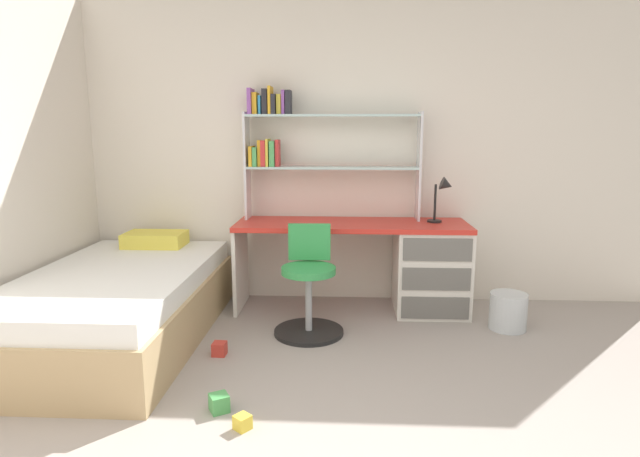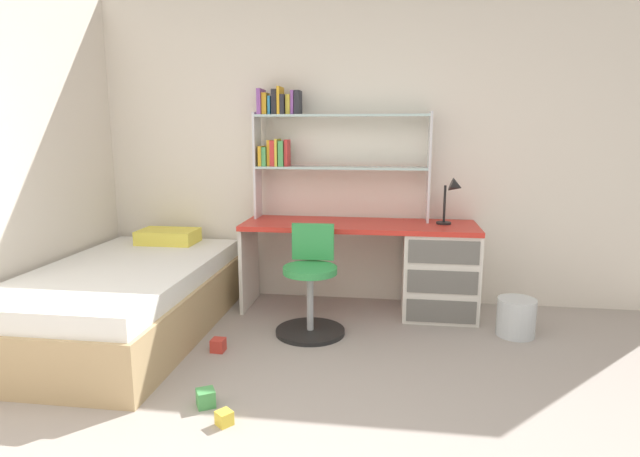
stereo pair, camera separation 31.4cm
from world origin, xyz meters
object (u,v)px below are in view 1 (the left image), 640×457
(desk, at_px, (411,263))
(toy_block_yellow_2, at_px, (242,422))
(swivel_chair, at_px, (309,291))
(desk_lamp, at_px, (444,192))
(toy_block_green_0, at_px, (219,403))
(bed_platform, at_px, (118,305))
(bookshelf_hutch, at_px, (304,140))
(waste_bin, at_px, (508,311))
(toy_block_red_1, at_px, (219,349))

(desk, distance_m, toy_block_yellow_2, 2.16)
(swivel_chair, xyz_separation_m, toy_block_yellow_2, (-0.24, -1.31, -0.28))
(desk_lamp, relative_size, toy_block_green_0, 4.03)
(desk, relative_size, bed_platform, 0.92)
(toy_block_yellow_2, bearing_deg, desk, 60.06)
(bookshelf_hutch, relative_size, waste_bin, 5.27)
(swivel_chair, relative_size, toy_block_red_1, 9.01)
(bed_platform, relative_size, waste_bin, 7.46)
(bookshelf_hutch, height_order, toy_block_yellow_2, bookshelf_hutch)
(bookshelf_hutch, height_order, swivel_chair, bookshelf_hutch)
(desk_lamp, height_order, swivel_chair, desk_lamp)
(desk, distance_m, desk_lamp, 0.64)
(bookshelf_hutch, xyz_separation_m, toy_block_green_0, (-0.32, -1.86, -1.37))
(bed_platform, distance_m, toy_block_green_0, 1.37)
(bookshelf_hutch, height_order, toy_block_green_0, bookshelf_hutch)
(bookshelf_hutch, bearing_deg, toy_block_red_1, -112.88)
(desk, xyz_separation_m, swivel_chair, (-0.82, -0.54, -0.09))
(bed_platform, height_order, toy_block_red_1, bed_platform)
(swivel_chair, height_order, bed_platform, swivel_chair)
(toy_block_red_1, bearing_deg, toy_block_green_0, -76.32)
(bookshelf_hutch, relative_size, toy_block_red_1, 16.51)
(desk, bearing_deg, bookshelf_hutch, 168.95)
(desk, xyz_separation_m, bed_platform, (-2.19, -0.74, -0.15))
(bookshelf_hutch, distance_m, toy_block_green_0, 2.33)
(desk_lamp, relative_size, waste_bin, 1.37)
(desk, bearing_deg, waste_bin, -29.25)
(bookshelf_hutch, xyz_separation_m, swivel_chair, (0.09, -0.72, -1.09))
(swivel_chair, bearing_deg, waste_bin, 5.54)
(swivel_chair, distance_m, toy_block_yellow_2, 1.36)
(desk_lamp, height_order, bed_platform, desk_lamp)
(desk_lamp, height_order, waste_bin, desk_lamp)
(bookshelf_hutch, height_order, waste_bin, bookshelf_hutch)
(swivel_chair, relative_size, waste_bin, 2.87)
(desk, relative_size, toy_block_green_0, 20.14)
(toy_block_red_1, bearing_deg, waste_bin, 15.63)
(desk_lamp, distance_m, bed_platform, 2.66)
(desk, height_order, swivel_chair, swivel_chair)
(waste_bin, distance_m, toy_block_green_0, 2.32)
(desk_lamp, distance_m, waste_bin, 1.06)
(toy_block_green_0, height_order, toy_block_red_1, toy_block_green_0)
(bookshelf_hutch, bearing_deg, desk_lamp, -7.70)
(toy_block_red_1, distance_m, toy_block_yellow_2, 0.93)
(desk_lamp, relative_size, toy_block_yellow_2, 5.13)
(waste_bin, bearing_deg, bed_platform, -173.15)
(desk_lamp, distance_m, toy_block_yellow_2, 2.48)
(waste_bin, bearing_deg, toy_block_green_0, -146.09)
(desk_lamp, relative_size, bed_platform, 0.18)
(swivel_chair, distance_m, toy_block_green_0, 1.24)
(waste_bin, bearing_deg, desk, 150.75)
(bed_platform, relative_size, toy_block_red_1, 23.39)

